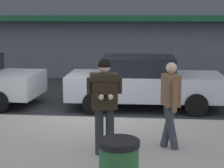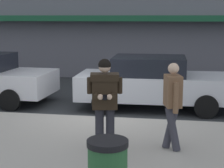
{
  "view_description": "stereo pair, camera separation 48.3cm",
  "coord_description": "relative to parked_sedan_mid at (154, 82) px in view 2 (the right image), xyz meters",
  "views": [
    {
      "loc": [
        1.48,
        -9.43,
        2.7
      ],
      "look_at": [
        0.84,
        -2.82,
        1.49
      ],
      "focal_mm": 60.0,
      "sensor_mm": 36.0,
      "label": 1
    },
    {
      "loc": [
        1.96,
        -9.37,
        2.7
      ],
      "look_at": [
        0.84,
        -2.82,
        1.49
      ],
      "focal_mm": 60.0,
      "sensor_mm": 36.0,
      "label": 2
    }
  ],
  "objects": [
    {
      "name": "sidewalk",
      "position": [
        -0.35,
        -4.3,
        -0.72
      ],
      "size": [
        32.0,
        5.3,
        0.14
      ],
      "primitive_type": "cube",
      "color": "#A8A399",
      "rests_on": "ground"
    },
    {
      "name": "curb_paint_line",
      "position": [
        -0.35,
        -1.4,
        -0.79
      ],
      "size": [
        28.0,
        0.12,
        0.01
      ],
      "primitive_type": "cube",
      "color": "silver",
      "rests_on": "ground"
    },
    {
      "name": "ground_plane",
      "position": [
        -1.35,
        -1.45,
        -0.79
      ],
      "size": [
        80.0,
        80.0,
        0.0
      ],
      "primitive_type": "plane",
      "color": "#2B2D30"
    },
    {
      "name": "man_texting_on_phone",
      "position": [
        -0.65,
        -4.23,
        0.46
      ],
      "size": [
        0.64,
        0.63,
        1.81
      ],
      "color": "#23232B",
      "rests_on": "sidewalk"
    },
    {
      "name": "parked_sedan_mid",
      "position": [
        0.0,
        0.0,
        0.0
      ],
      "size": [
        4.54,
        2.0,
        1.54
      ],
      "color": "silver",
      "rests_on": "ground"
    },
    {
      "name": "pedestrian_dark_coat",
      "position": [
        0.58,
        -3.77,
        0.32
      ],
      "size": [
        0.4,
        0.59,
        1.7
      ],
      "color": "#33333D",
      "rests_on": "sidewalk"
    }
  ]
}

